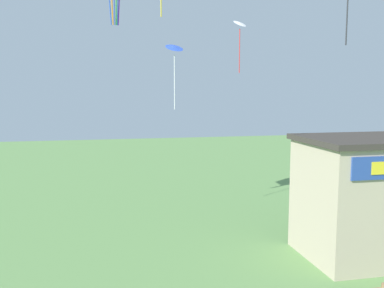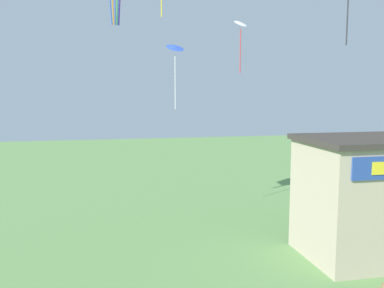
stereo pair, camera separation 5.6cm
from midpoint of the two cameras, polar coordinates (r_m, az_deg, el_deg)
seaside_building at (r=20.85m, az=23.74°, el=-6.44°), size 6.84×4.52×5.38m
kite_white_delta at (r=25.13m, az=6.56°, el=15.18°), size 0.99×0.96×2.99m
kite_blue_delta at (r=23.47m, az=-2.20°, el=12.34°), size 1.18×1.13×3.57m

